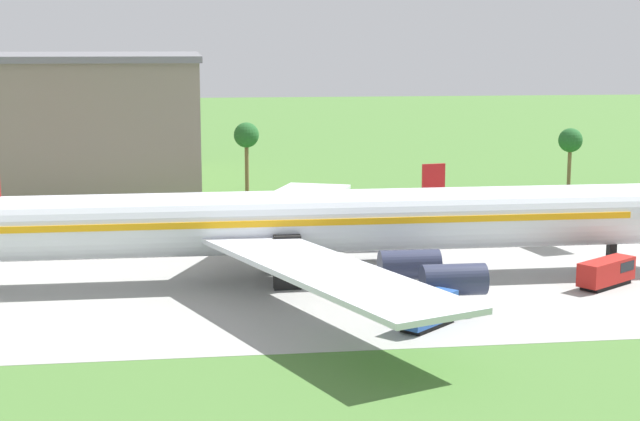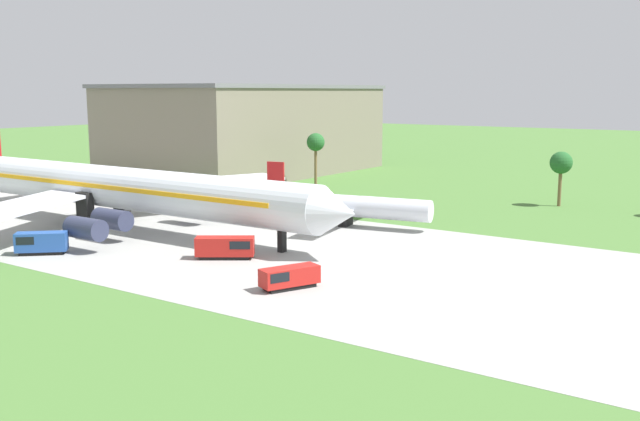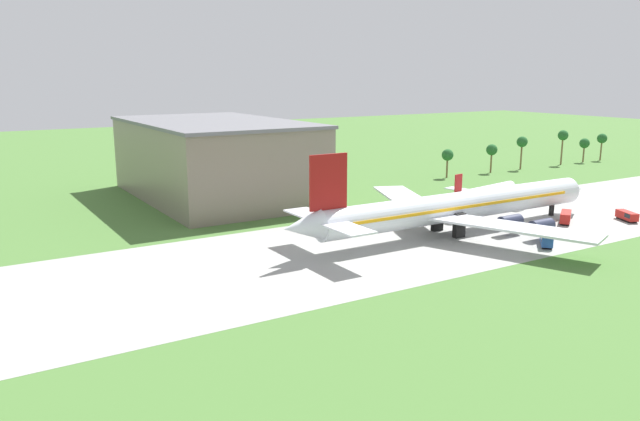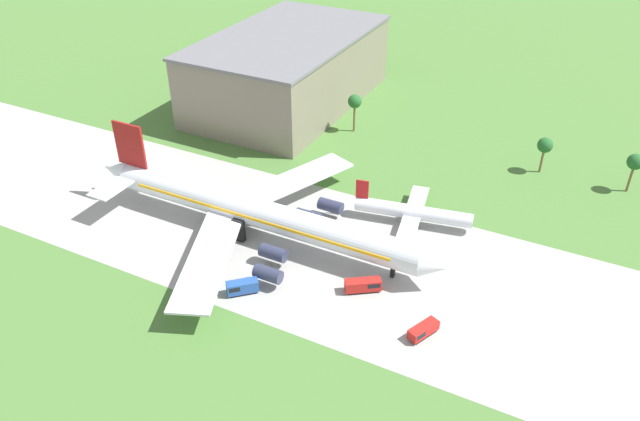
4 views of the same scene
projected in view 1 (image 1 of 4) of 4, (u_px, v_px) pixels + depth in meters
jet_airliner at (306, 222)px, 89.04m from camera, size 78.74×61.33×18.06m
regional_aircraft at (520, 210)px, 110.64m from camera, size 24.35×22.07×8.49m
fuel_truck at (426, 311)px, 74.49m from camera, size 5.48×5.27×2.56m
catering_van at (608, 272)px, 87.24m from camera, size 6.46×5.33×2.47m
terminal_building at (75, 122)px, 144.29m from camera, size 36.72×61.20×19.87m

